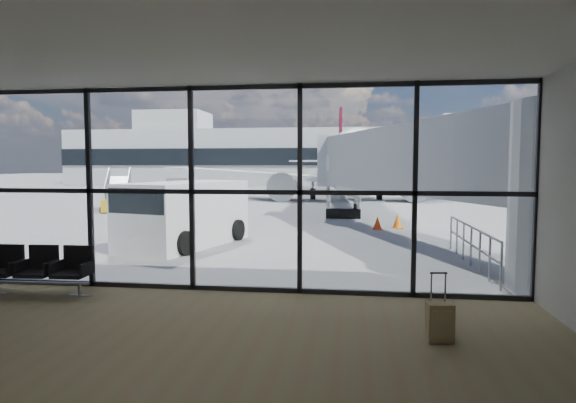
% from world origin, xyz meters
% --- Properties ---
extents(ground, '(220.00, 220.00, 0.00)m').
position_xyz_m(ground, '(0.00, 40.00, 0.00)').
color(ground, slate).
rests_on(ground, ground).
extents(lounge_shell, '(12.02, 8.01, 4.51)m').
position_xyz_m(lounge_shell, '(0.00, -4.80, 2.65)').
color(lounge_shell, brown).
rests_on(lounge_shell, ground).
extents(glass_curtain_wall, '(12.10, 0.12, 4.50)m').
position_xyz_m(glass_curtain_wall, '(0.00, 0.00, 2.25)').
color(glass_curtain_wall, white).
rests_on(glass_curtain_wall, ground).
extents(jet_bridge, '(8.00, 16.50, 4.33)m').
position_xyz_m(jet_bridge, '(4.90, 7.07, 2.76)').
color(jet_bridge, '#9C9EA1').
rests_on(jet_bridge, ground).
extents(apron_railing, '(0.06, 5.46, 1.11)m').
position_xyz_m(apron_railing, '(5.60, 3.50, 0.72)').
color(apron_railing, gray).
rests_on(apron_railing, ground).
extents(far_terminal, '(80.00, 12.20, 11.00)m').
position_xyz_m(far_terminal, '(-0.59, 61.97, 4.21)').
color(far_terminal, '#BBBBB6').
rests_on(far_terminal, ground).
extents(tree_0, '(4.95, 4.95, 7.12)m').
position_xyz_m(tree_0, '(-45.00, 72.00, 4.63)').
color(tree_0, '#382619').
rests_on(tree_0, ground).
extents(tree_1, '(5.61, 5.61, 8.07)m').
position_xyz_m(tree_1, '(-39.00, 72.00, 5.25)').
color(tree_1, '#382619').
rests_on(tree_1, ground).
extents(tree_2, '(6.27, 6.27, 9.03)m').
position_xyz_m(tree_2, '(-33.00, 72.00, 5.88)').
color(tree_2, '#382619').
rests_on(tree_2, ground).
extents(tree_3, '(4.95, 4.95, 7.12)m').
position_xyz_m(tree_3, '(-27.00, 72.00, 4.63)').
color(tree_3, '#382619').
rests_on(tree_3, ground).
extents(tree_4, '(5.61, 5.61, 8.07)m').
position_xyz_m(tree_4, '(-21.00, 72.00, 5.25)').
color(tree_4, '#382619').
rests_on(tree_4, ground).
extents(tree_5, '(6.27, 6.27, 9.03)m').
position_xyz_m(tree_5, '(-15.00, 72.00, 5.88)').
color(tree_5, '#382619').
rests_on(tree_5, ground).
extents(seating_row, '(2.34, 0.73, 1.04)m').
position_xyz_m(seating_row, '(-4.39, -0.73, 0.57)').
color(seating_row, gray).
rests_on(seating_row, ground).
extents(suitcase, '(0.43, 0.34, 1.09)m').
position_xyz_m(suitcase, '(3.69, -2.62, 0.33)').
color(suitcase, olive).
rests_on(suitcase, ground).
extents(airliner, '(31.29, 36.26, 9.34)m').
position_xyz_m(airliner, '(1.83, 30.42, 2.84)').
color(airliner, white).
rests_on(airliner, ground).
extents(service_van, '(3.49, 5.48, 2.21)m').
position_xyz_m(service_van, '(-3.45, 5.68, 1.13)').
color(service_van, white).
rests_on(service_van, ground).
extents(belt_loader, '(2.85, 4.52, 1.97)m').
position_xyz_m(belt_loader, '(-7.86, 16.88, 0.66)').
color(belt_loader, black).
rests_on(belt_loader, ground).
extents(mobile_stairs, '(2.26, 3.25, 2.09)m').
position_xyz_m(mobile_stairs, '(-11.75, 17.18, 0.50)').
color(mobile_stairs, gold).
rests_on(mobile_stairs, ground).
extents(traffic_cone_b, '(0.41, 0.41, 0.58)m').
position_xyz_m(traffic_cone_b, '(3.45, 10.89, 0.28)').
color(traffic_cone_b, red).
rests_on(traffic_cone_b, ground).
extents(traffic_cone_c, '(0.46, 0.46, 0.65)m').
position_xyz_m(traffic_cone_c, '(4.36, 11.43, 0.31)').
color(traffic_cone_c, orange).
rests_on(traffic_cone_c, ground).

